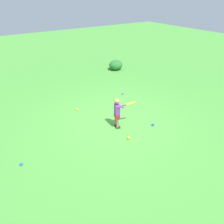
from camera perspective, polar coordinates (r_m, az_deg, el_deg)
name	(u,v)px	position (r m, az deg, el deg)	size (l,w,h in m)	color
ground_plane	(115,123)	(7.30, 0.90, -3.06)	(40.00, 40.00, 0.00)	#479338
child_batter	(118,111)	(6.76, 1.67, 0.41)	(0.77, 0.37, 1.08)	#232328
play_ball_far_right	(129,138)	(6.55, 4.68, -7.20)	(0.10, 0.10, 0.10)	yellow
play_ball_by_bucket	(21,164)	(6.20, -24.13, -13.18)	(0.08, 0.08, 0.08)	blue
play_ball_behind_batter	(153,125)	(7.28, 11.41, -3.47)	(0.09, 0.09, 0.09)	blue
play_ball_near_batter	(123,93)	(9.32, 3.01, 5.20)	(0.08, 0.08, 0.08)	purple
play_ball_center_lawn	(77,109)	(8.17, -9.78, 0.80)	(0.09, 0.09, 0.09)	yellow
shrub_left_background	(116,65)	(12.37, 1.07, 13.03)	(0.81, 0.76, 0.56)	#286B2D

